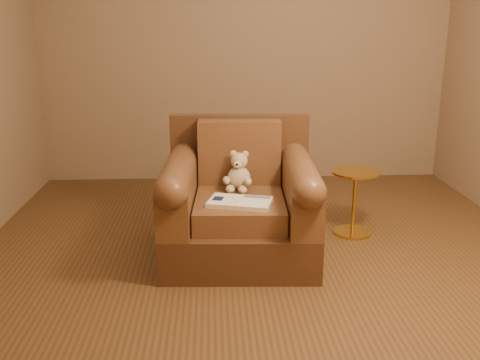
{
  "coord_description": "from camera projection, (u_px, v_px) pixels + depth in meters",
  "views": [
    {
      "loc": [
        -0.33,
        -3.33,
        1.54
      ],
      "look_at": [
        -0.15,
        0.02,
        0.55
      ],
      "focal_mm": 40.0,
      "sensor_mm": 36.0,
      "label": 1
    }
  ],
  "objects": [
    {
      "name": "floor",
      "position": [
        263.0,
        258.0,
        3.64
      ],
      "size": [
        4.0,
        4.0,
        0.0
      ],
      "primitive_type": "plane",
      "color": "brown",
      "rests_on": "ground"
    },
    {
      "name": "side_table",
      "position": [
        354.0,
        201.0,
        3.99
      ],
      "size": [
        0.35,
        0.35,
        0.49
      ],
      "color": "gold",
      "rests_on": "floor"
    },
    {
      "name": "teddy_bear",
      "position": [
        239.0,
        175.0,
        3.67
      ],
      "size": [
        0.2,
        0.23,
        0.28
      ],
      "rotation": [
        0.0,
        0.0,
        -0.23
      ],
      "color": "tan",
      "rests_on": "armchair"
    },
    {
      "name": "armchair",
      "position": [
        240.0,
        205.0,
        3.65
      ],
      "size": [
        1.05,
        1.0,
        0.9
      ],
      "rotation": [
        0.0,
        0.0,
        -0.05
      ],
      "color": "#482C18",
      "rests_on": "floor"
    },
    {
      "name": "guidebook",
      "position": [
        240.0,
        202.0,
        3.39
      ],
      "size": [
        0.44,
        0.33,
        0.03
      ],
      "rotation": [
        0.0,
        0.0,
        -0.27
      ],
      "color": "beige",
      "rests_on": "armchair"
    }
  ]
}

